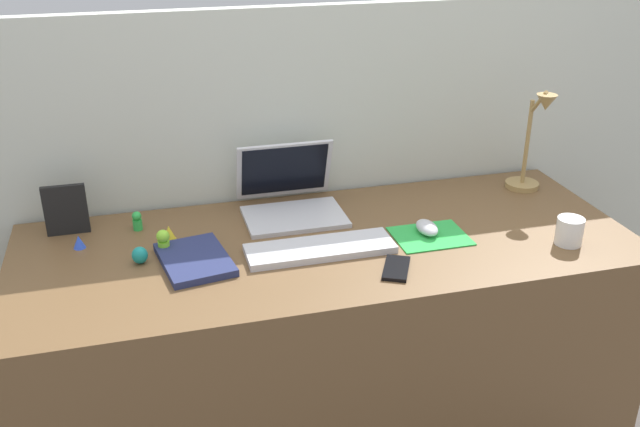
# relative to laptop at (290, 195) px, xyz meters

# --- Properties ---
(back_wall) EXTENTS (2.95, 0.05, 1.34)m
(back_wall) POSITION_rel_laptop_xyz_m (0.06, 0.16, -0.12)
(back_wall) COLOR beige
(back_wall) RESTS_ON ground_plane
(desk) EXTENTS (1.75, 0.70, 0.74)m
(desk) POSITION_rel_laptop_xyz_m (0.06, -0.23, -0.42)
(desk) COLOR brown
(desk) RESTS_ON ground_plane
(laptop) EXTENTS (0.30, 0.28, 0.21)m
(laptop) POSITION_rel_laptop_xyz_m (0.00, 0.00, 0.00)
(laptop) COLOR silver
(laptop) RESTS_ON desk
(keyboard) EXTENTS (0.41, 0.13, 0.02)m
(keyboard) POSITION_rel_laptop_xyz_m (0.02, -0.29, -0.04)
(keyboard) COLOR silver
(keyboard) RESTS_ON desk
(mousepad) EXTENTS (0.21, 0.17, 0.00)m
(mousepad) POSITION_rel_laptop_xyz_m (0.35, -0.28, -0.05)
(mousepad) COLOR green
(mousepad) RESTS_ON desk
(mouse) EXTENTS (0.06, 0.10, 0.03)m
(mouse) POSITION_rel_laptop_xyz_m (0.35, -0.26, -0.03)
(mouse) COLOR silver
(mouse) RESTS_ON mousepad
(cell_phone) EXTENTS (0.11, 0.14, 0.01)m
(cell_phone) POSITION_rel_laptop_xyz_m (0.19, -0.44, -0.05)
(cell_phone) COLOR black
(cell_phone) RESTS_ON desk
(desk_lamp) EXTENTS (0.11, 0.16, 0.35)m
(desk_lamp) POSITION_rel_laptop_xyz_m (0.79, -0.05, 0.11)
(desk_lamp) COLOR #A5844C
(desk_lamp) RESTS_ON desk
(notebook_pad) EXTENTS (0.21, 0.26, 0.02)m
(notebook_pad) POSITION_rel_laptop_xyz_m (-0.32, -0.26, -0.04)
(notebook_pad) COLOR navy
(notebook_pad) RESTS_ON desk
(picture_frame) EXTENTS (0.12, 0.02, 0.15)m
(picture_frame) POSITION_rel_laptop_xyz_m (-0.65, 0.01, 0.02)
(picture_frame) COLOR black
(picture_frame) RESTS_ON desk
(coffee_mug) EXTENTS (0.08, 0.08, 0.08)m
(coffee_mug) POSITION_rel_laptop_xyz_m (0.71, -0.42, -0.01)
(coffee_mug) COLOR white
(coffee_mug) RESTS_ON desk
(toy_figurine_green) EXTENTS (0.03, 0.03, 0.06)m
(toy_figurine_green) POSITION_rel_laptop_xyz_m (-0.46, -0.01, -0.02)
(toy_figurine_green) COLOR green
(toy_figurine_green) RESTS_ON desk
(toy_figurine_yellow) EXTENTS (0.04, 0.04, 0.05)m
(toy_figurine_yellow) POSITION_rel_laptop_xyz_m (-0.38, -0.11, -0.03)
(toy_figurine_yellow) COLOR yellow
(toy_figurine_yellow) RESTS_ON desk
(toy_figurine_teal) EXTENTS (0.04, 0.04, 0.05)m
(toy_figurine_teal) POSITION_rel_laptop_xyz_m (-0.46, -0.22, -0.03)
(toy_figurine_teal) COLOR teal
(toy_figurine_teal) RESTS_ON desk
(toy_figurine_lime) EXTENTS (0.04, 0.04, 0.07)m
(toy_figurine_lime) POSITION_rel_laptop_xyz_m (-0.40, -0.18, -0.02)
(toy_figurine_lime) COLOR #8CDB33
(toy_figurine_lime) RESTS_ON desk
(toy_figurine_blue) EXTENTS (0.03, 0.03, 0.04)m
(toy_figurine_blue) POSITION_rel_laptop_xyz_m (-0.62, -0.09, -0.03)
(toy_figurine_blue) COLOR blue
(toy_figurine_blue) RESTS_ON desk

